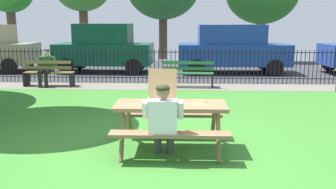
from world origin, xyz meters
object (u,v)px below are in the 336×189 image
pizza_slice_on_table (198,102)px  parked_car_left (104,48)px  park_bench_center (188,74)px  adult_at_table (163,118)px  picnic_table_foreground (171,114)px  pizza_box_open (162,94)px  park_bench_left (49,73)px  parked_car_center (232,48)px  person_on_park_bench (46,66)px

pizza_slice_on_table → parked_car_left: 9.79m
park_bench_center → adult_at_table: bearing=-94.0°
picnic_table_foreground → adult_at_table: size_ratio=1.53×
pizza_box_open → pizza_slice_on_table: pizza_box_open is taller
park_bench_left → parked_car_center: parked_car_center is taller
pizza_box_open → person_on_park_bench: (-4.11, 5.70, -0.24)m
picnic_table_foreground → parked_car_center: (2.15, 9.23, 0.41)m
park_bench_left → person_on_park_bench: size_ratio=1.35×
pizza_slice_on_table → person_on_park_bench: (-4.71, 5.76, -0.12)m
adult_at_table → parked_car_left: bearing=107.0°
pizza_box_open → parked_car_left: parked_car_left is taller
adult_at_table → picnic_table_foreground: bearing=79.2°
picnic_table_foreground → park_bench_center: park_bench_center is taller
adult_at_table → park_bench_left: size_ratio=0.74×
park_bench_center → person_on_park_bench: size_ratio=1.36×
pizza_box_open → park_bench_left: (-4.03, 5.68, -0.48)m
picnic_table_foreground → parked_car_center: bearing=76.9°
park_bench_left → picnic_table_foreground: bearing=-54.4°
person_on_park_bench → parked_car_left: bearing=70.6°
pizza_box_open → park_bench_center: 5.72m
park_bench_center → parked_car_center: size_ratio=0.37×
picnic_table_foreground → person_on_park_bench: 7.24m
pizza_slice_on_table → adult_at_table: adult_at_table is taller
pizza_slice_on_table → park_bench_left: bearing=128.9°
park_bench_left → person_on_park_bench: (-0.08, 0.02, 0.24)m
picnic_table_foreground → pizza_slice_on_table: pizza_slice_on_table is taller
pizza_box_open → park_bench_center: (0.50, 5.68, -0.48)m
park_bench_left → parked_car_left: (1.11, 3.40, 0.59)m
person_on_park_bench → parked_car_left: 3.60m
picnic_table_foreground → park_bench_left: bearing=125.6°
pizza_box_open → parked_car_left: (-2.92, 9.08, 0.12)m
park_bench_left → pizza_box_open: bearing=-54.7°
pizza_slice_on_table → pizza_box_open: bearing=174.7°
pizza_slice_on_table → park_bench_center: size_ratio=0.19×
park_bench_center → parked_car_left: size_ratio=0.41×
park_bench_left → park_bench_center: (4.53, 0.00, 0.00)m
adult_at_table → park_bench_center: adult_at_table is taller
adult_at_table → person_on_park_bench: size_ratio=1.00×
pizza_slice_on_table → park_bench_center: (-0.10, 5.74, -0.36)m
picnic_table_foreground → park_bench_left: (-4.18, 5.83, -0.18)m
picnic_table_foreground → adult_at_table: 0.51m
pizza_box_open → parked_car_center: 9.37m
parked_car_left → parked_car_center: bearing=-0.0°
pizza_slice_on_table → adult_at_table: size_ratio=0.26×
pizza_slice_on_table → adult_at_table: bearing=-132.4°
person_on_park_bench → parked_car_center: bearing=27.8°
picnic_table_foreground → pizza_slice_on_table: size_ratio=5.84×
parked_car_center → pizza_box_open: bearing=-104.2°
picnic_table_foreground → park_bench_center: (0.35, 5.83, -0.18)m
park_bench_left → parked_car_left: size_ratio=0.41×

